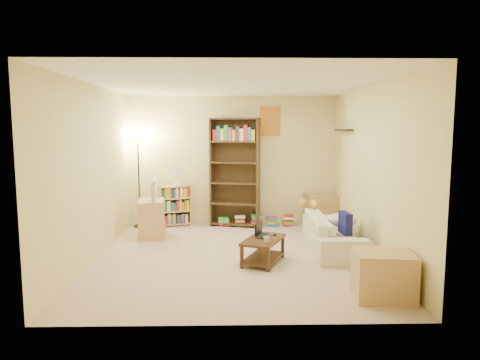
% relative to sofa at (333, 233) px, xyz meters
% --- Properties ---
extents(room, '(4.50, 4.54, 2.52)m').
position_rel_sofa_xyz_m(room, '(-1.55, -0.32, 1.36)').
color(room, '#C8AA96').
rests_on(room, ground).
extents(sofa, '(1.87, 0.84, 0.53)m').
position_rel_sofa_xyz_m(sofa, '(0.00, 0.00, 0.00)').
color(sofa, beige).
rests_on(sofa, ground).
extents(navy_pillow, '(0.13, 0.36, 0.31)m').
position_rel_sofa_xyz_m(navy_pillow, '(0.07, -0.40, 0.24)').
color(navy_pillow, '#141657').
rests_on(navy_pillow, sofa).
extents(cream_blanket, '(0.49, 0.35, 0.21)m').
position_rel_sofa_xyz_m(cream_blanket, '(0.13, 0.04, 0.19)').
color(cream_blanket, silver).
rests_on(cream_blanket, sofa).
extents(tabby_cat, '(0.42, 0.16, 0.14)m').
position_rel_sofa_xyz_m(tabby_cat, '(-0.21, 0.71, 0.34)').
color(tabby_cat, gold).
rests_on(tabby_cat, sofa).
extents(coffee_table, '(0.71, 0.89, 0.35)m').
position_rel_sofa_xyz_m(coffee_table, '(-1.14, -0.65, -0.05)').
color(coffee_table, '#402318').
rests_on(coffee_table, ground).
extents(laptop, '(0.39, 0.33, 0.02)m').
position_rel_sofa_xyz_m(laptop, '(-1.09, -0.55, 0.09)').
color(laptop, black).
rests_on(laptop, coffee_table).
extents(laptop_screen, '(0.11, 0.24, 0.17)m').
position_rel_sofa_xyz_m(laptop_screen, '(-1.20, -0.51, 0.19)').
color(laptop_screen, white).
rests_on(laptop_screen, laptop).
extents(mug, '(0.18, 0.18, 0.09)m').
position_rel_sofa_xyz_m(mug, '(-1.11, -0.88, 0.13)').
color(mug, silver).
rests_on(mug, coffee_table).
extents(tv_remote, '(0.06, 0.14, 0.02)m').
position_rel_sofa_xyz_m(tv_remote, '(-0.96, -0.45, 0.09)').
color(tv_remote, black).
rests_on(tv_remote, coffee_table).
extents(tv_stand, '(0.53, 0.67, 0.65)m').
position_rel_sofa_xyz_m(tv_stand, '(-2.97, 0.82, 0.06)').
color(tv_stand, tan).
rests_on(tv_stand, ground).
extents(television, '(0.69, 0.30, 0.38)m').
position_rel_sofa_xyz_m(television, '(-2.97, 0.82, 0.57)').
color(television, black).
rests_on(television, tv_stand).
extents(tall_bookshelf, '(0.98, 0.51, 2.08)m').
position_rel_sofa_xyz_m(tall_bookshelf, '(-1.52, 1.66, 0.83)').
color(tall_bookshelf, '#402D18').
rests_on(tall_bookshelf, ground).
extents(short_bookshelf, '(0.66, 0.44, 0.78)m').
position_rel_sofa_xyz_m(short_bookshelf, '(-2.69, 1.73, 0.13)').
color(short_bookshelf, tan).
rests_on(short_bookshelf, ground).
extents(desk_fan, '(0.28, 0.16, 0.42)m').
position_rel_sofa_xyz_m(desk_fan, '(-2.64, 1.69, 0.75)').
color(desk_fan, white).
rests_on(desk_fan, short_bookshelf).
extents(floor_lamp, '(0.29, 0.29, 1.70)m').
position_rel_sofa_xyz_m(floor_lamp, '(-3.35, 1.63, 1.09)').
color(floor_lamp, black).
rests_on(floor_lamp, ground).
extents(side_table, '(0.61, 0.61, 0.62)m').
position_rel_sofa_xyz_m(side_table, '(0.14, 1.65, 0.04)').
color(side_table, tan).
rests_on(side_table, ground).
extents(end_cabinet, '(0.67, 0.58, 0.52)m').
position_rel_sofa_xyz_m(end_cabinet, '(0.10, -1.93, -0.00)').
color(end_cabinet, tan).
rests_on(end_cabinet, ground).
extents(book_stacks, '(1.45, 0.17, 0.25)m').
position_rel_sofa_xyz_m(book_stacks, '(-1.08, 1.63, -0.16)').
color(book_stacks, red).
rests_on(book_stacks, ground).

